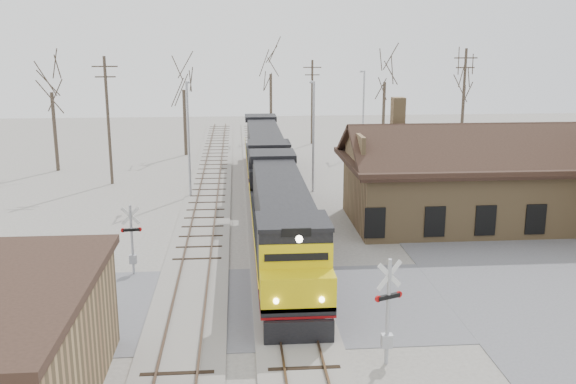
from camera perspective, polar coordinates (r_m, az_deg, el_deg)
name	(u,v)px	position (r m, az deg, el deg)	size (l,w,h in m)	color
ground	(290,304)	(29.14, 0.21, -9.89)	(140.00, 140.00, 0.00)	#A39D93
road	(290,303)	(29.14, 0.21, -9.86)	(60.00, 9.00, 0.03)	#5D5D61
track_main	(272,213)	(43.26, -1.44, -1.88)	(3.40, 90.00, 0.24)	#A39D93
track_siding	(205,214)	(43.27, -7.41, -1.99)	(3.40, 90.00, 0.24)	#A39D93
depot	(463,186)	(42.19, 15.26, 0.52)	(15.20, 9.31, 7.90)	#93754C
locomotive_lead	(282,222)	(33.26, -0.53, -2.66)	(2.95, 19.73, 4.38)	black
locomotive_trailing	(265,154)	(52.73, -2.07, 3.43)	(2.95, 19.73, 4.15)	black
crossbuck_near	(388,315)	(23.70, 8.87, -10.79)	(1.09, 0.52, 4.04)	#A5A8AD
crossbuck_far	(132,242)	(32.86, -13.69, -4.32)	(1.03, 0.27, 3.60)	#A5A8AD
streetlight_a	(188,133)	(47.70, -8.84, 5.23)	(0.25, 2.04, 8.53)	#A5A8AD
streetlight_b	(313,130)	(48.84, 2.26, 5.51)	(0.25, 2.04, 8.42)	#A5A8AD
streetlight_c	(363,107)	(65.80, 6.70, 7.50)	(0.25, 2.04, 8.36)	#A5A8AD
utility_pole_a	(108,118)	(53.16, -15.70, 6.31)	(2.00, 0.24, 10.18)	#382D23
utility_pole_b	(312,100)	(71.37, 2.15, 8.14)	(2.00, 0.24, 9.19)	#382D23
utility_pole_c	(463,109)	(57.45, 15.26, 7.11)	(2.00, 0.24, 10.70)	#382D23
tree_a	(50,79)	(59.90, -20.37, 9.40)	(4.63, 4.63, 11.34)	#382D23
tree_b	(183,79)	(64.89, -9.30, 9.90)	(4.36, 4.36, 10.68)	#382D23
tree_c	(271,63)	(75.04, -1.55, 11.38)	(4.98, 4.98, 12.20)	#382D23
tree_d	(385,71)	(67.47, 8.62, 10.63)	(4.74, 4.74, 11.62)	#382D23
tree_e	(465,75)	(70.97, 15.47, 10.03)	(4.45, 4.45, 10.91)	#382D23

